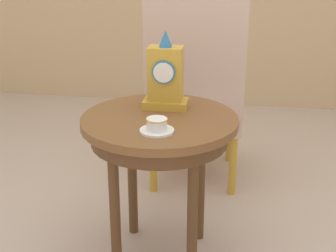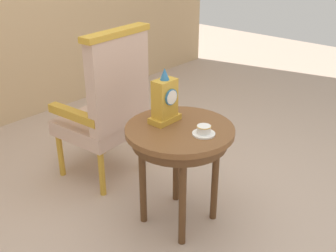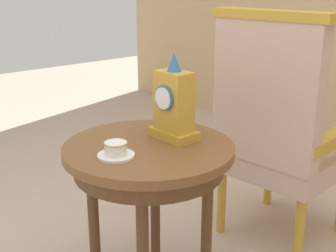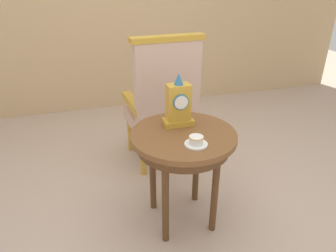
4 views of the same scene
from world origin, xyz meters
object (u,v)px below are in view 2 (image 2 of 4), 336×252
object	(u,v)px
teacup_left	(204,131)
mantel_clock	(165,101)
armchair	(108,105)
side_table	(180,140)

from	to	relation	value
teacup_left	mantel_clock	distance (m)	0.30
teacup_left	mantel_clock	bearing A→B (deg)	92.62
teacup_left	armchair	distance (m)	0.89
armchair	side_table	bearing A→B (deg)	-95.47
side_table	mantel_clock	xyz separation A→B (m)	(0.01, 0.12, 0.22)
side_table	armchair	bearing A→B (deg)	84.53
armchair	teacup_left	bearing A→B (deg)	-93.29
side_table	mantel_clock	distance (m)	0.25
side_table	teacup_left	size ratio (longest dim) A/B	5.05
side_table	armchair	distance (m)	0.72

